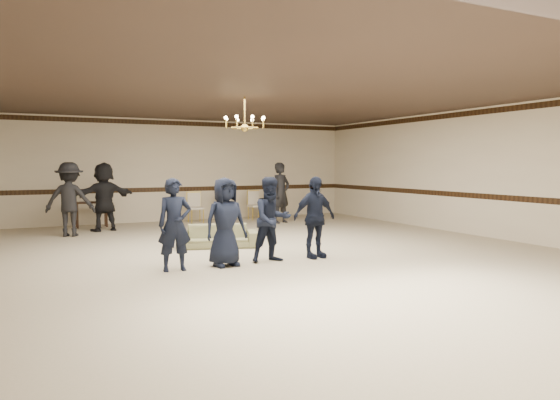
{
  "coord_description": "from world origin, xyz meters",
  "views": [
    {
      "loc": [
        -4.1,
        -9.05,
        1.79
      ],
      "look_at": [
        0.09,
        -0.5,
        1.13
      ],
      "focal_mm": 32.95,
      "sensor_mm": 36.0,
      "label": 1
    }
  ],
  "objects_px": {
    "boy_b": "(225,222)",
    "console_table": "(92,214)",
    "adult_left": "(70,199)",
    "banquet_chair_right": "(256,205)",
    "boy_d": "(314,217)",
    "boy_a": "(175,225)",
    "adult_mid": "(104,197)",
    "banquet_chair_mid": "(227,206)",
    "banquet_chair_left": "(196,208)",
    "adult_right": "(281,193)",
    "chandelier": "(245,112)",
    "settee": "(218,236)",
    "boy_c": "(272,220)"
  },
  "relations": [
    {
      "from": "console_table",
      "to": "boy_c",
      "type": "bearing_deg",
      "value": -70.6
    },
    {
      "from": "boy_a",
      "to": "banquet_chair_mid",
      "type": "bearing_deg",
      "value": 65.1
    },
    {
      "from": "chandelier",
      "to": "banquet_chair_mid",
      "type": "distance_m",
      "value": 5.89
    },
    {
      "from": "adult_left",
      "to": "banquet_chair_right",
      "type": "height_order",
      "value": "adult_left"
    },
    {
      "from": "adult_mid",
      "to": "banquet_chair_left",
      "type": "height_order",
      "value": "adult_mid"
    },
    {
      "from": "banquet_chair_mid",
      "to": "settee",
      "type": "bearing_deg",
      "value": -106.95
    },
    {
      "from": "banquet_chair_left",
      "to": "boy_b",
      "type": "bearing_deg",
      "value": -98.24
    },
    {
      "from": "boy_d",
      "to": "console_table",
      "type": "bearing_deg",
      "value": 110.04
    },
    {
      "from": "adult_left",
      "to": "console_table",
      "type": "height_order",
      "value": "adult_left"
    },
    {
      "from": "adult_mid",
      "to": "adult_right",
      "type": "xyz_separation_m",
      "value": [
        5.1,
        -0.4,
        0.0
      ]
    },
    {
      "from": "adult_left",
      "to": "banquet_chair_left",
      "type": "bearing_deg",
      "value": -139.38
    },
    {
      "from": "boy_b",
      "to": "adult_mid",
      "type": "distance_m",
      "value": 6.09
    },
    {
      "from": "banquet_chair_right",
      "to": "banquet_chair_left",
      "type": "bearing_deg",
      "value": 174.36
    },
    {
      "from": "boy_d",
      "to": "chandelier",
      "type": "bearing_deg",
      "value": 110.7
    },
    {
      "from": "boy_d",
      "to": "banquet_chair_mid",
      "type": "height_order",
      "value": "boy_d"
    },
    {
      "from": "banquet_chair_right",
      "to": "adult_right",
      "type": "bearing_deg",
      "value": -80.72
    },
    {
      "from": "boy_a",
      "to": "boy_b",
      "type": "relative_size",
      "value": 1.0
    },
    {
      "from": "adult_left",
      "to": "boy_b",
      "type": "bearing_deg",
      "value": 130.93
    },
    {
      "from": "settee",
      "to": "console_table",
      "type": "relative_size",
      "value": 1.92
    },
    {
      "from": "settee",
      "to": "boy_d",
      "type": "bearing_deg",
      "value": -41.42
    },
    {
      "from": "banquet_chair_right",
      "to": "console_table",
      "type": "relative_size",
      "value": 1.06
    },
    {
      "from": "boy_a",
      "to": "banquet_chair_mid",
      "type": "distance_m",
      "value": 7.57
    },
    {
      "from": "boy_a",
      "to": "adult_mid",
      "type": "relative_size",
      "value": 0.85
    },
    {
      "from": "boy_b",
      "to": "adult_right",
      "type": "bearing_deg",
      "value": 50.03
    },
    {
      "from": "boy_d",
      "to": "banquet_chair_mid",
      "type": "distance_m",
      "value": 6.8
    },
    {
      "from": "boy_a",
      "to": "adult_mid",
      "type": "xyz_separation_m",
      "value": [
        -0.38,
        5.95,
        0.14
      ]
    },
    {
      "from": "boy_b",
      "to": "banquet_chair_mid",
      "type": "height_order",
      "value": "boy_b"
    },
    {
      "from": "adult_mid",
      "to": "chandelier",
      "type": "bearing_deg",
      "value": 104.19
    },
    {
      "from": "adult_right",
      "to": "boy_a",
      "type": "bearing_deg",
      "value": -150.9
    },
    {
      "from": "chandelier",
      "to": "adult_right",
      "type": "height_order",
      "value": "chandelier"
    },
    {
      "from": "boy_d",
      "to": "settee",
      "type": "relative_size",
      "value": 0.93
    },
    {
      "from": "chandelier",
      "to": "settee",
      "type": "height_order",
      "value": "chandelier"
    },
    {
      "from": "chandelier",
      "to": "console_table",
      "type": "height_order",
      "value": "chandelier"
    },
    {
      "from": "boy_c",
      "to": "settee",
      "type": "distance_m",
      "value": 2.1
    },
    {
      "from": "banquet_chair_mid",
      "to": "boy_d",
      "type": "bearing_deg",
      "value": -90.59
    },
    {
      "from": "adult_mid",
      "to": "console_table",
      "type": "relative_size",
      "value": 2.11
    },
    {
      "from": "boy_d",
      "to": "settee",
      "type": "bearing_deg",
      "value": 116.43
    },
    {
      "from": "banquet_chair_left",
      "to": "chandelier",
      "type": "bearing_deg",
      "value": -90.99
    },
    {
      "from": "adult_right",
      "to": "banquet_chair_right",
      "type": "height_order",
      "value": "adult_right"
    },
    {
      "from": "settee",
      "to": "adult_left",
      "type": "distance_m",
      "value": 4.3
    },
    {
      "from": "banquet_chair_right",
      "to": "adult_mid",
      "type": "bearing_deg",
      "value": -176.09
    },
    {
      "from": "boy_a",
      "to": "boy_b",
      "type": "height_order",
      "value": "same"
    },
    {
      "from": "boy_c",
      "to": "console_table",
      "type": "height_order",
      "value": "boy_c"
    },
    {
      "from": "boy_b",
      "to": "console_table",
      "type": "relative_size",
      "value": 1.79
    },
    {
      "from": "boy_b",
      "to": "adult_mid",
      "type": "relative_size",
      "value": 0.85
    },
    {
      "from": "boy_b",
      "to": "banquet_chair_left",
      "type": "bearing_deg",
      "value": 72.06
    },
    {
      "from": "boy_d",
      "to": "settee",
      "type": "height_order",
      "value": "boy_d"
    },
    {
      "from": "boy_c",
      "to": "adult_right",
      "type": "distance_m",
      "value": 6.27
    },
    {
      "from": "boy_a",
      "to": "adult_right",
      "type": "xyz_separation_m",
      "value": [
        4.72,
        5.55,
        0.14
      ]
    },
    {
      "from": "boy_c",
      "to": "boy_d",
      "type": "height_order",
      "value": "same"
    }
  ]
}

